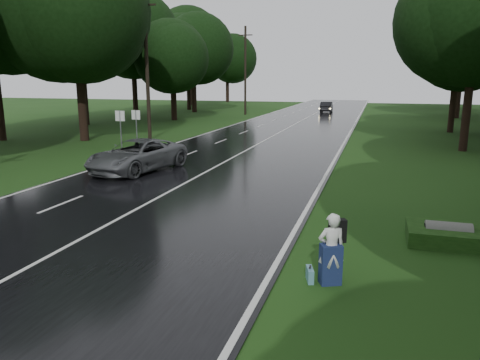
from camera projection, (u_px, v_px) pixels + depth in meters
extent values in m
plane|color=#1C3F12|center=(101.00, 229.00, 14.09)|extent=(160.00, 160.00, 0.00)
cube|color=black|center=(260.00, 143.00, 32.76)|extent=(12.00, 140.00, 0.04)
cube|color=silver|center=(260.00, 143.00, 32.76)|extent=(0.12, 140.00, 0.01)
imported|color=#56595C|center=(137.00, 155.00, 22.69)|extent=(3.68, 6.03, 1.56)
imported|color=black|center=(327.00, 107.00, 62.48)|extent=(1.66, 4.40, 1.43)
imported|color=silver|center=(331.00, 249.00, 10.20)|extent=(0.72, 0.62, 1.67)
cube|color=navy|center=(331.00, 264.00, 10.28)|extent=(0.56, 0.48, 0.94)
cube|color=black|center=(337.00, 231.00, 10.30)|extent=(0.43, 0.34, 0.54)
cube|color=teal|center=(310.00, 275.00, 10.47)|extent=(0.25, 0.47, 0.32)
cylinder|color=slate|center=(447.00, 243.00, 12.95)|extent=(1.23, 0.62, 0.62)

